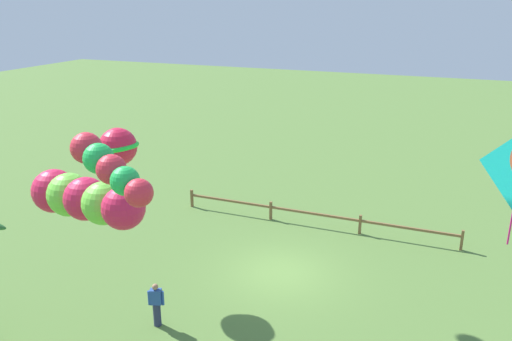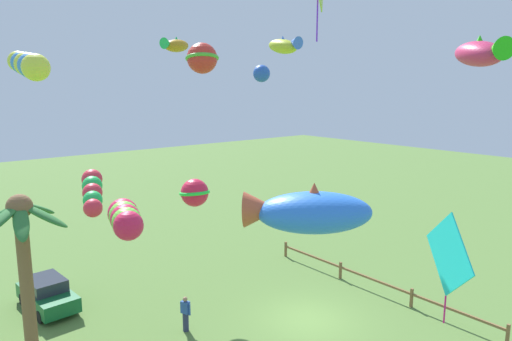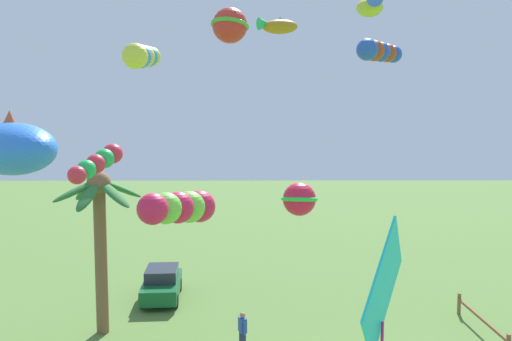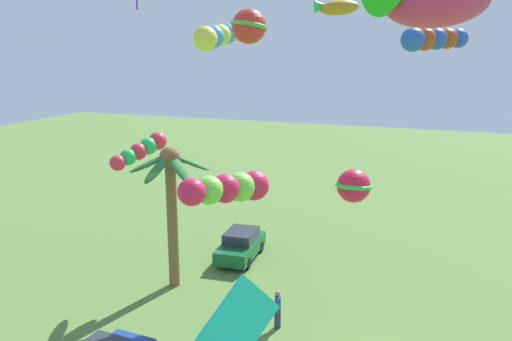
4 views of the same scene
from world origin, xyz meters
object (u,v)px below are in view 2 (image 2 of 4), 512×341
object	(u,v)px
kite_tube_4	(28,65)
kite_ball_5	(202,58)
kite_fish_2	(175,45)
kite_fish_11	(284,46)
kite_tube_10	(261,74)
palm_tree_0	(22,241)
kite_fish_8	(481,53)
kite_fish_6	(306,211)
spectator_0	(186,314)
kite_tube_0	(125,218)
kite_diamond_1	(449,256)
kite_tube_7	(92,191)
parked_car_1	(47,294)
kite_ball_9	(195,193)

from	to	relation	value
kite_tube_4	kite_ball_5	world-z (taller)	kite_tube_4
kite_fish_2	kite_fish_11	bearing A→B (deg)	-148.04
kite_tube_4	kite_tube_10	xyz separation A→B (m)	(-3.59, -9.54, -0.27)
palm_tree_0	kite_fish_8	distance (m)	17.45
kite_fish_6	kite_fish_11	world-z (taller)	kite_fish_11
kite_tube_4	kite_fish_8	world-z (taller)	kite_fish_8
spectator_0	kite_tube_0	world-z (taller)	kite_tube_0
kite_diamond_1	kite_fish_6	xyz separation A→B (m)	(-0.13, 5.91, 2.33)
kite_ball_5	kite_tube_7	size ratio (longest dim) A/B	0.71
palm_tree_0	kite_tube_4	distance (m)	7.23
kite_tube_10	kite_ball_5	bearing A→B (deg)	120.24
kite_tube_4	kite_tube_7	distance (m)	7.90
parked_car_1	kite_tube_7	world-z (taller)	kite_tube_7
spectator_0	kite_diamond_1	bearing A→B (deg)	-166.53
kite_tube_7	kite_ball_9	bearing A→B (deg)	-54.01
spectator_0	palm_tree_0	bearing A→B (deg)	70.78
palm_tree_0	kite_fish_11	size ratio (longest dim) A/B	3.43
kite_ball_9	parked_car_1	bearing A→B (deg)	62.59
palm_tree_0	kite_ball_9	size ratio (longest dim) A/B	3.89
kite_tube_0	kite_ball_5	size ratio (longest dim) A/B	2.80
kite_tube_4	kite_fish_8	bearing A→B (deg)	-144.60
parked_car_1	kite_ball_5	world-z (taller)	kite_ball_5
kite_fish_6	kite_ball_5	bearing A→B (deg)	-20.44
parked_car_1	kite_tube_0	distance (m)	7.45
kite_fish_11	kite_tube_7	bearing A→B (deg)	93.17
kite_diamond_1	kite_tube_0	bearing A→B (deg)	23.57
palm_tree_0	kite_fish_2	distance (m)	10.49
kite_fish_2	kite_tube_4	bearing A→B (deg)	72.18
spectator_0	kite_ball_5	world-z (taller)	kite_ball_5
kite_diamond_1	kite_tube_4	size ratio (longest dim) A/B	0.82
spectator_0	kite_ball_5	distance (m)	11.01
kite_fish_2	kite_fish_6	distance (m)	14.66
parked_car_1	kite_fish_8	size ratio (longest dim) A/B	1.55
palm_tree_0	parked_car_1	xyz separation A→B (m)	(4.07, -1.73, -4.09)
palm_tree_0	kite_tube_10	distance (m)	12.66
kite_fish_2	kite_tube_7	size ratio (longest dim) A/B	0.82
kite_ball_5	kite_fish_11	world-z (taller)	kite_fish_11
palm_tree_0	kite_fish_8	world-z (taller)	kite_fish_8
kite_ball_9	kite_diamond_1	bearing A→B (deg)	-179.29
spectator_0	kite_tube_7	world-z (taller)	kite_tube_7
kite_fish_2	palm_tree_0	bearing A→B (deg)	94.94
kite_fish_2	kite_fish_6	xyz separation A→B (m)	(-13.18, 4.82, -4.23)
kite_diamond_1	kite_fish_2	world-z (taller)	kite_fish_2
kite_fish_11	kite_fish_8	bearing A→B (deg)	-170.13
kite_fish_2	kite_fish_6	world-z (taller)	kite_fish_2
palm_tree_0	kite_diamond_1	xyz separation A→B (m)	(-12.43, -8.28, 1.05)
parked_car_1	kite_tube_0	size ratio (longest dim) A/B	0.89
kite_ball_5	kite_fish_11	distance (m)	4.53
palm_tree_0	kite_tube_0	xyz separation A→B (m)	(-1.44, -3.49, 0.59)
spectator_0	kite_ball_9	distance (m)	5.85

